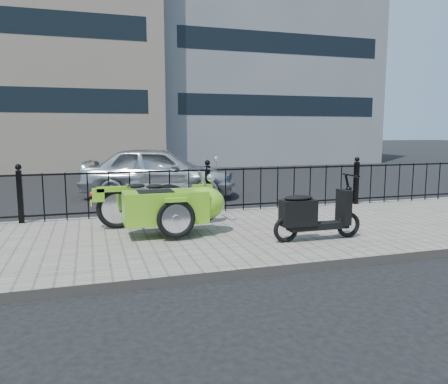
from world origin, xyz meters
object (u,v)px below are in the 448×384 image
object	(u,v)px
scooter	(312,215)
sedan_car	(159,172)
spare_tire	(176,216)
motorcycle_sidecar	(175,204)

from	to	relation	value
scooter	sedan_car	size ratio (longest dim) A/B	0.36
spare_tire	sedan_car	world-z (taller)	sedan_car
spare_tire	sedan_car	bearing A→B (deg)	84.10
scooter	sedan_car	bearing A→B (deg)	103.95
scooter	motorcycle_sidecar	bearing A→B (deg)	150.37
motorcycle_sidecar	spare_tire	bearing A→B (deg)	-96.22
scooter	sedan_car	xyz separation A→B (m)	(-1.43, 5.76, 0.18)
spare_tire	sedan_car	xyz separation A→B (m)	(0.51, 4.89, 0.24)
scooter	spare_tire	bearing A→B (deg)	155.72
motorcycle_sidecar	spare_tire	xyz separation A→B (m)	(-0.02, -0.21, -0.15)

